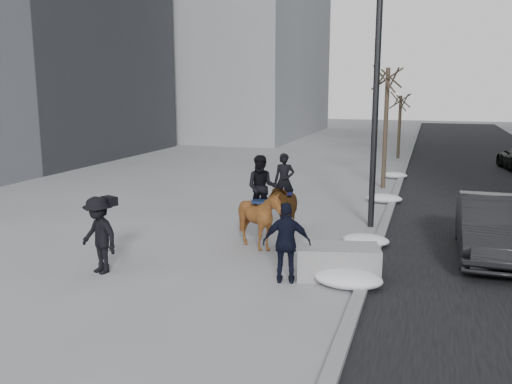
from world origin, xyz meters
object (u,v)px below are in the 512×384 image
(planter, at_px, (338,262))
(mounted_right, at_px, (260,212))
(car_near, at_px, (493,227))
(mounted_left, at_px, (283,205))

(planter, bearing_deg, mounted_right, 145.75)
(car_near, xyz_separation_m, mounted_left, (-5.46, 0.44, 0.12))
(mounted_left, distance_m, mounted_right, 1.57)
(planter, xyz_separation_m, car_near, (3.37, 2.66, 0.38))
(planter, relative_size, mounted_right, 0.74)
(planter, distance_m, car_near, 4.31)
(planter, distance_m, mounted_left, 3.77)
(mounted_left, bearing_deg, planter, -55.99)
(planter, relative_size, car_near, 0.40)
(mounted_left, xyz_separation_m, mounted_right, (-0.19, -1.55, 0.12))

